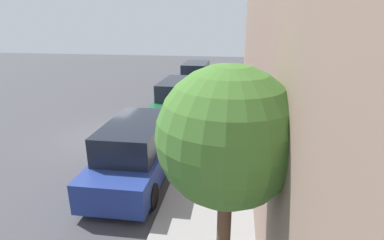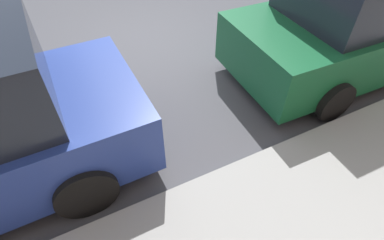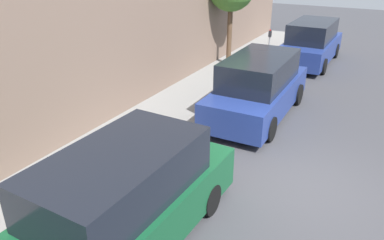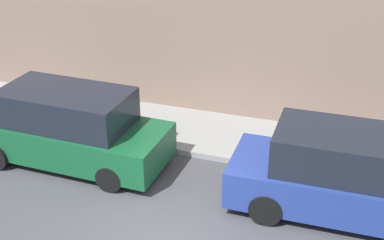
{
  "view_description": "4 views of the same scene",
  "coord_description": "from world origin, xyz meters",
  "px_view_note": "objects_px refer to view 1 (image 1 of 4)",
  "views": [
    {
      "loc": [
        5.34,
        -11.59,
        4.9
      ],
      "look_at": [
        3.64,
        -0.22,
        1.0
      ],
      "focal_mm": 28.0,
      "sensor_mm": 36.0,
      "label": 1
    },
    {
      "loc": [
        5.34,
        -1.54,
        3.22
      ],
      "look_at": [
        3.34,
        -0.54,
        1.0
      ],
      "focal_mm": 28.0,
      "sensor_mm": 36.0,
      "label": 2
    },
    {
      "loc": [
        -1.1,
        7.3,
        4.82
      ],
      "look_at": [
        2.88,
        -0.03,
        1.0
      ],
      "focal_mm": 35.0,
      "sensor_mm": 36.0,
      "label": 3
    },
    {
      "loc": [
        -7.61,
        -3.24,
        6.86
      ],
      "look_at": [
        3.61,
        0.55,
        1.0
      ],
      "focal_mm": 50.0,
      "sensor_mm": 36.0,
      "label": 4
    }
  ],
  "objects_px": {
    "parked_minivan_third": "(179,99)",
    "street_tree": "(228,138)",
    "parked_minivan_second": "(137,151)",
    "parked_minivan_fourth": "(196,76)"
  },
  "relations": [
    {
      "from": "parked_minivan_second",
      "to": "parked_minivan_fourth",
      "type": "bearing_deg",
      "value": 89.7
    },
    {
      "from": "street_tree",
      "to": "parked_minivan_third",
      "type": "bearing_deg",
      "value": 104.47
    },
    {
      "from": "parked_minivan_third",
      "to": "parked_minivan_fourth",
      "type": "xyz_separation_m",
      "value": [
        -0.0,
        6.64,
        -0.0
      ]
    },
    {
      "from": "street_tree",
      "to": "parked_minivan_second",
      "type": "bearing_deg",
      "value": 123.17
    },
    {
      "from": "parked_minivan_second",
      "to": "street_tree",
      "type": "height_order",
      "value": "street_tree"
    },
    {
      "from": "parked_minivan_third",
      "to": "street_tree",
      "type": "distance_m",
      "value": 11.75
    },
    {
      "from": "parked_minivan_second",
      "to": "parked_minivan_third",
      "type": "xyz_separation_m",
      "value": [
        0.07,
        6.63,
        0.0
      ]
    },
    {
      "from": "parked_minivan_second",
      "to": "street_tree",
      "type": "bearing_deg",
      "value": -56.83
    },
    {
      "from": "parked_minivan_third",
      "to": "parked_minivan_fourth",
      "type": "distance_m",
      "value": 6.64
    },
    {
      "from": "parked_minivan_second",
      "to": "street_tree",
      "type": "distance_m",
      "value": 5.9
    }
  ]
}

